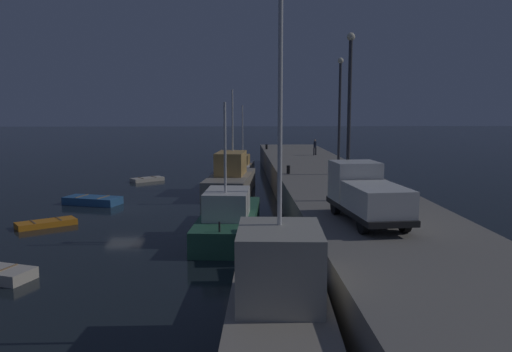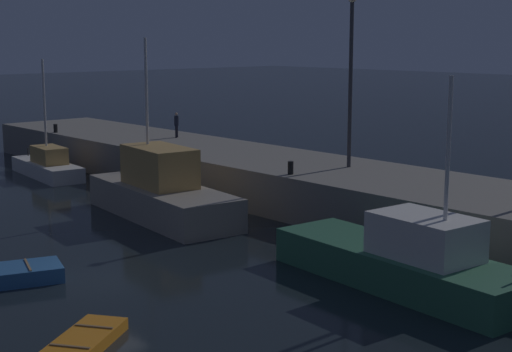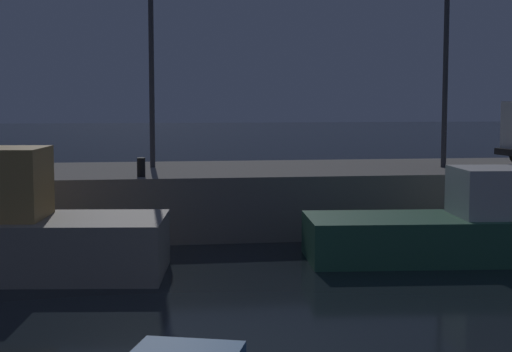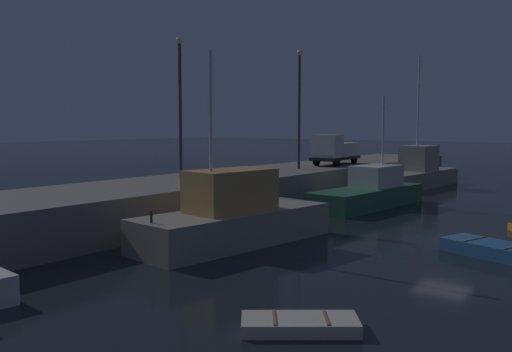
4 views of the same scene
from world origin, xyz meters
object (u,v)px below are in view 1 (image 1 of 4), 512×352
fishing_trawler_red (229,219)px  bollard_west (288,170)px  bollard_central (267,147)px  fishing_boat_blue (279,305)px  lamp_post_west (340,108)px  rowboat_white_mid (93,200)px  rowboat_blue_far (46,223)px  lamp_post_east (349,105)px  fishing_boat_orange (231,179)px  dinghy_red_small (147,179)px  dockworker (315,146)px  utility_truck (366,194)px  fishing_boat_white (243,166)px

fishing_trawler_red → bollard_west: fishing_trawler_red is taller
bollard_central → fishing_boat_blue: bearing=-2.7°
lamp_post_west → bollard_west: bearing=-96.7°
bollard_west → fishing_boat_blue: bearing=-6.3°
fishing_trawler_red → bollard_west: (-10.26, 4.40, 1.56)m
rowboat_white_mid → rowboat_blue_far: size_ratio=1.26×
lamp_post_east → bollard_west: bearing=-169.7°
fishing_boat_orange → rowboat_white_mid: fishing_boat_orange is taller
fishing_trawler_red → fishing_boat_blue: size_ratio=0.90×
fishing_trawler_red → dinghy_red_small: (-22.17, -8.47, -0.80)m
fishing_boat_orange → rowboat_white_mid: bearing=-65.4°
fishing_boat_blue → rowboat_blue_far: size_ratio=3.22×
dockworker → rowboat_white_mid: bearing=-51.1°
lamp_post_west → bollard_central: (-23.60, -4.15, -4.75)m
lamp_post_east → bollard_west: size_ratio=13.99×
dinghy_red_small → utility_truck: (28.60, 14.71, 3.29)m
fishing_boat_blue → dinghy_red_small: size_ratio=3.52×
lamp_post_west → rowboat_blue_far: bearing=-70.0°
fishing_boat_orange → dinghy_red_small: 11.25m
fishing_boat_white → lamp_post_east: bearing=10.2°
fishing_boat_orange → bollard_central: (-18.67, 4.12, 1.27)m
rowboat_white_mid → dinghy_red_small: 12.34m
bollard_central → rowboat_white_mid: bearing=-31.8°
fishing_boat_white → dinghy_red_small: (6.84, -9.53, -0.55)m
rowboat_white_mid → fishing_boat_orange: bearing=114.6°
bollard_central → lamp_post_east: bearing=4.1°
rowboat_white_mid → rowboat_blue_far: bearing=-6.6°
rowboat_blue_far → bollard_central: size_ratio=6.14×
fishing_trawler_red → utility_truck: (6.43, 6.23, 2.49)m
fishing_boat_blue → bollard_west: bearing=173.7°
fishing_boat_blue → lamp_post_east: 14.61m
fishing_boat_blue → rowboat_blue_far: 20.99m
lamp_post_east → dockworker: bearing=175.3°
fishing_trawler_red → bollard_west: 11.27m
rowboat_blue_far → dockworker: bearing=138.6°
fishing_boat_white → dinghy_red_small: size_ratio=2.29×
rowboat_blue_far → lamp_post_east: 19.64m
dinghy_red_small → bollard_west: bollard_west is taller
fishing_trawler_red → dockworker: (-25.49, 8.72, 2.19)m
fishing_boat_blue → utility_truck: (-7.20, 4.45, 2.24)m
fishing_trawler_red → rowboat_blue_far: size_ratio=2.89×
dinghy_red_small → bollard_west: (11.91, 12.88, 2.36)m
rowboat_white_mid → rowboat_blue_far: (7.26, -0.84, -0.11)m
bollard_central → dockworker: bearing=30.7°
rowboat_white_mid → fishing_boat_blue: bearing=27.4°
lamp_post_west → lamp_post_east: (11.07, -1.67, 0.13)m
utility_truck → dockworker: utility_truck is taller
fishing_trawler_red → dinghy_red_small: bearing=-159.1°
rowboat_white_mid → lamp_post_west: bearing=89.5°
fishing_boat_white → bollard_west: fishing_boat_white is taller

